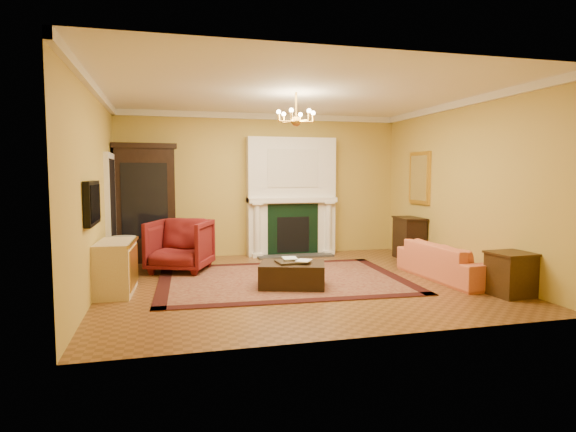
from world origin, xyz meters
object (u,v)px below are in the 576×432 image
object	(u,v)px
commode	(116,267)
leather_ottoman	(292,275)
pedestal_table	(123,255)
china_cabinet	(145,206)
console_table	(409,239)
wingback_armchair	(180,243)
coral_sofa	(450,255)
end_table	(511,275)

from	to	relation	value
commode	leather_ottoman	xyz separation A→B (m)	(2.57, -0.29, -0.18)
pedestal_table	china_cabinet	bearing A→B (deg)	80.49
console_table	leather_ottoman	bearing A→B (deg)	-143.45
china_cabinet	console_table	xyz separation A→B (m)	(5.18, -1.06, -0.70)
commode	leather_ottoman	bearing A→B (deg)	-3.16
console_table	china_cabinet	bearing A→B (deg)	173.52
wingback_armchair	leather_ottoman	bearing A→B (deg)	-23.74
wingback_armchair	console_table	size ratio (longest dim) A/B	1.24
coral_sofa	wingback_armchair	bearing A→B (deg)	65.40
wingback_armchair	commode	bearing A→B (deg)	-102.81
commode	coral_sofa	distance (m)	5.25
end_table	console_table	bearing A→B (deg)	88.88
commode	console_table	bearing A→B (deg)	18.49
leather_ottoman	console_table	bearing A→B (deg)	49.10
commode	leather_ottoman	distance (m)	2.60
leather_ottoman	commode	bearing A→B (deg)	-168.68
wingback_armchair	commode	world-z (taller)	wingback_armchair
china_cabinet	pedestal_table	xyz separation A→B (m)	(-0.29, -1.73, -0.69)
end_table	console_table	distance (m)	3.06
commode	china_cabinet	bearing A→B (deg)	85.86
coral_sofa	leather_ottoman	distance (m)	2.67
pedestal_table	end_table	xyz separation A→B (m)	(5.41, -2.39, -0.12)
pedestal_table	leather_ottoman	bearing A→B (deg)	-23.89
wingback_armchair	leather_ottoman	distance (m)	2.34
wingback_armchair	coral_sofa	distance (m)	4.62
wingback_armchair	pedestal_table	xyz separation A→B (m)	(-0.91, -0.54, -0.09)
wingback_armchair	console_table	bearing A→B (deg)	23.62
end_table	leather_ottoman	world-z (taller)	end_table
end_table	pedestal_table	bearing A→B (deg)	156.20
commode	end_table	size ratio (longest dim) A/B	1.72
console_table	end_table	bearing A→B (deg)	-86.02
china_cabinet	wingback_armchair	size ratio (longest dim) A/B	2.18
china_cabinet	commode	size ratio (longest dim) A/B	2.17
china_cabinet	console_table	distance (m)	5.33
console_table	leather_ottoman	distance (m)	3.45
commode	coral_sofa	world-z (taller)	coral_sofa
china_cabinet	console_table	world-z (taller)	china_cabinet
pedestal_table	leather_ottoman	xyz separation A→B (m)	(2.54, -1.12, -0.22)
china_cabinet	coral_sofa	bearing A→B (deg)	-35.29
wingback_armchair	end_table	xyz separation A→B (m)	(4.50, -2.92, -0.21)
commode	end_table	bearing A→B (deg)	-12.69
end_table	console_table	size ratio (longest dim) A/B	0.72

